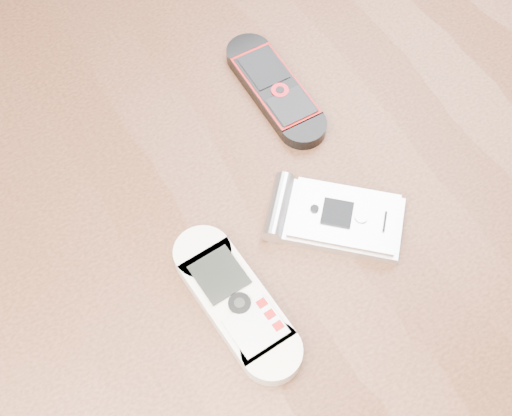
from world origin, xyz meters
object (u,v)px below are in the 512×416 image
Objects in this scene: table at (252,268)px; nokia_black_red at (275,89)px; motorola_razr at (340,218)px; nokia_white at (236,302)px.

table is 8.46× the size of nokia_black_red.
table is at bearing 97.03° from motorola_razr.
nokia_white is 1.03× the size of nokia_black_red.
nokia_white reaches higher than nokia_black_red.
motorola_razr is (-0.02, -0.15, 0.00)m from nokia_black_red.
motorola_razr is (0.11, 0.02, 0.00)m from nokia_white.
nokia_white is at bearing 142.81° from motorola_razr.
nokia_black_red is at bearing 47.18° from nokia_white.
nokia_white is (-0.05, -0.06, 0.11)m from table.
table is 0.17m from nokia_black_red.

